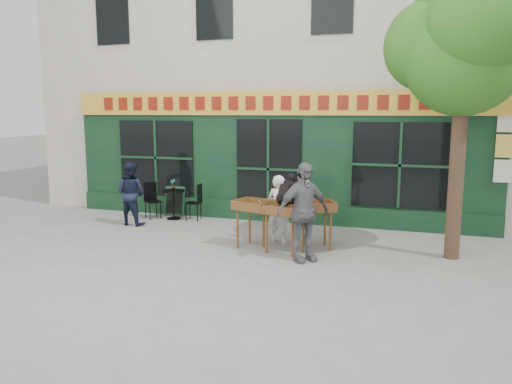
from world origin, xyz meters
TOP-DOWN VIEW (x-y plane):
  - ground at (0.00, 0.00)m, footprint 80.00×80.00m
  - building at (0.00, 5.97)m, footprint 14.00×7.26m
  - street_tree at (4.34, 0.36)m, footprint 3.05×2.90m
  - book_cart_center at (0.82, -0.28)m, footprint 1.61×1.00m
  - dog at (1.17, -0.33)m, footprint 0.49×0.67m
  - woman at (0.82, 0.37)m, footprint 0.61×0.48m
  - book_cart_right at (1.31, -0.03)m, footprint 1.62×1.19m
  - man_right at (1.61, -0.78)m, footprint 1.10×1.10m
  - bistro_table at (-2.43, 1.78)m, footprint 0.60×0.60m
  - bistro_chair_left at (-3.05, 1.74)m, footprint 0.51×0.51m
  - bistro_chair_right at (-1.79, 1.85)m, footprint 0.41×0.40m
  - potted_plant at (-2.43, 1.78)m, footprint 0.19×0.16m
  - man_left at (-3.13, 0.88)m, footprint 0.79×0.63m
  - chalkboard at (-2.61, 2.19)m, footprint 0.57×0.24m

SIDE VIEW (x-z plane):
  - ground at x=0.00m, z-range 0.00..0.00m
  - chalkboard at x=-2.61m, z-range 0.01..0.79m
  - bistro_table at x=-2.43m, z-range 0.16..0.92m
  - bistro_chair_left at x=-3.05m, z-range 0.08..1.03m
  - bistro_chair_right at x=-1.79m, z-range 0.08..1.03m
  - woman at x=0.82m, z-range 0.00..1.47m
  - man_left at x=-3.13m, z-range 0.00..1.57m
  - book_cart_center at x=0.82m, z-range 0.33..1.32m
  - book_cart_right at x=1.31m, z-range 0.33..1.32m
  - potted_plant at x=-2.43m, z-range 0.76..1.06m
  - man_right at x=1.61m, z-range 0.00..1.87m
  - dog at x=1.17m, z-range 0.99..1.59m
  - street_tree at x=4.34m, z-range 1.31..6.91m
  - building at x=0.00m, z-range -0.03..9.97m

